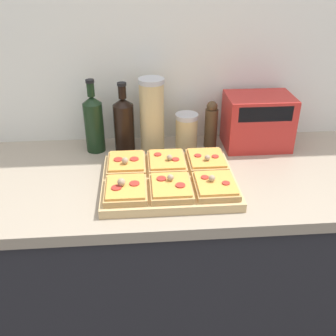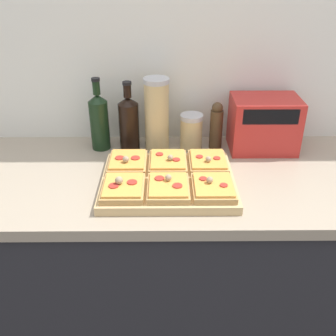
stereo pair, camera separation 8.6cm
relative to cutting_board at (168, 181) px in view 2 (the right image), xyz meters
name	(u,v)px [view 2 (the right image)]	position (x,y,z in m)	size (l,w,h in m)	color
wall_back	(180,63)	(0.05, 0.43, 0.30)	(6.00, 0.06, 2.50)	silver
kitchen_counter	(180,269)	(0.05, 0.08, -0.48)	(2.63, 0.67, 0.94)	#232328
cutting_board	(168,181)	(0.00, 0.00, 0.00)	(0.46, 0.37, 0.03)	tan
pizza_slice_back_left	(128,162)	(-0.15, 0.09, 0.03)	(0.14, 0.17, 0.05)	tan
pizza_slice_back_center	(168,162)	(0.00, 0.09, 0.03)	(0.14, 0.17, 0.05)	tan
pizza_slice_back_right	(208,162)	(0.15, 0.09, 0.03)	(0.14, 0.17, 0.05)	tan
pizza_slice_front_left	(123,187)	(-0.15, -0.09, 0.03)	(0.14, 0.17, 0.05)	tan
pizza_slice_front_center	(168,187)	(0.00, -0.09, 0.03)	(0.14, 0.17, 0.05)	tan
pizza_slice_front_right	(213,187)	(0.15, -0.09, 0.03)	(0.14, 0.17, 0.05)	tan
olive_oil_bottle	(99,121)	(-0.27, 0.30, 0.11)	(0.08, 0.08, 0.29)	black
wine_bottle	(129,122)	(-0.16, 0.30, 0.10)	(0.08, 0.08, 0.28)	black
grain_jar_tall	(157,114)	(-0.04, 0.30, 0.13)	(0.10, 0.10, 0.29)	tan
grain_jar_short	(191,131)	(0.10, 0.30, 0.06)	(0.09, 0.09, 0.14)	tan
pepper_mill	(216,126)	(0.20, 0.30, 0.08)	(0.05, 0.05, 0.20)	#47331E
toaster_oven	(264,124)	(0.39, 0.29, 0.09)	(0.29, 0.18, 0.22)	red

